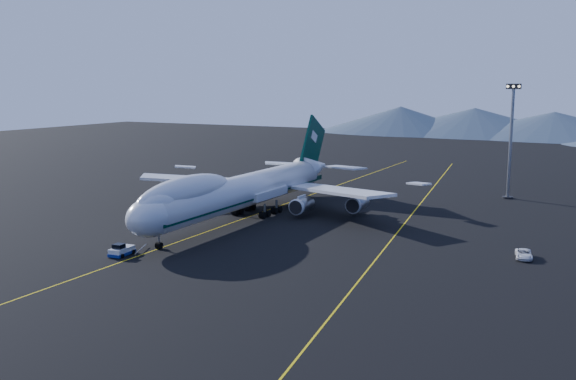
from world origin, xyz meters
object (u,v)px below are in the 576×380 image
at_px(pushback_tug, 122,251).
at_px(service_van, 524,254).
at_px(floodlight_mast, 511,141).
at_px(boeing_747, 243,190).

distance_m(pushback_tug, service_van, 62.48).
height_order(pushback_tug, floodlight_mast, floodlight_mast).
bearing_deg(boeing_747, floodlight_mast, 48.31).
bearing_deg(floodlight_mast, service_van, -78.89).
bearing_deg(floodlight_mast, boeing_747, -131.69).
bearing_deg(boeing_747, service_van, -5.82).
relative_size(boeing_747, pushback_tug, 15.66).
distance_m(service_van, floodlight_mast, 56.44).
relative_size(boeing_747, service_van, 14.28).
height_order(pushback_tug, service_van, pushback_tug).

